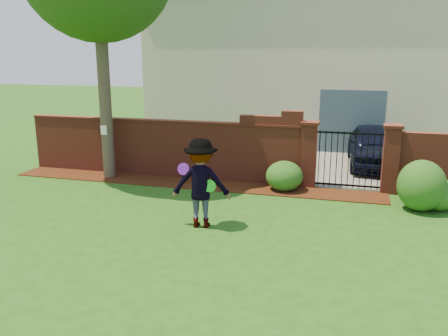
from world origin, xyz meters
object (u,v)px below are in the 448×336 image
(frisbee_purple, at_px, (183,169))
(frisbee_green, at_px, (210,186))
(man, at_px, (200,184))
(car, at_px, (375,147))

(frisbee_purple, distance_m, frisbee_green, 0.67)
(man, distance_m, frisbee_purple, 0.49)
(frisbee_green, bearing_deg, man, 157.39)
(car, height_order, frisbee_green, car)
(car, height_order, man, man)
(car, distance_m, man, 7.77)
(man, height_order, frisbee_green, man)
(frisbee_purple, xyz_separation_m, frisbee_green, (0.58, 0.02, -0.34))
(man, xyz_separation_m, frisbee_green, (0.24, -0.10, -0.01))
(car, xyz_separation_m, frisbee_green, (-3.62, -6.84, 0.29))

